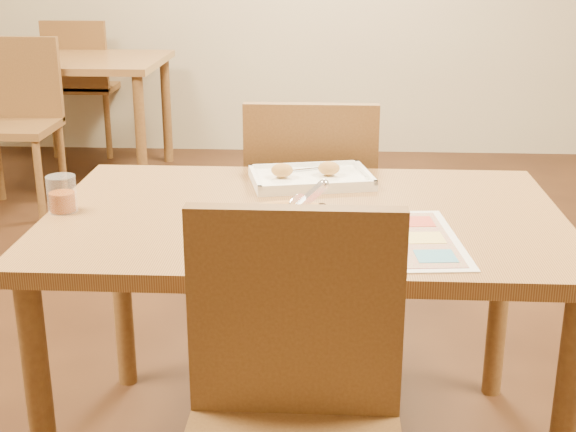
# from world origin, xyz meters

# --- Properties ---
(dining_table) EXTENTS (1.30, 0.85, 0.72)m
(dining_table) POSITION_xyz_m (0.00, 0.00, 0.63)
(dining_table) COLOR olive
(dining_table) RESTS_ON ground
(chair_near) EXTENTS (0.42, 0.42, 0.47)m
(chair_near) POSITION_xyz_m (0.00, -0.60, 0.57)
(chair_near) COLOR brown
(chair_near) RESTS_ON ground
(chair_far) EXTENTS (0.42, 0.42, 0.47)m
(chair_far) POSITION_xyz_m (-0.00, 0.60, 0.57)
(chair_far) COLOR brown
(chair_far) RESTS_ON ground
(bg_table) EXTENTS (1.30, 0.85, 0.72)m
(bg_table) POSITION_xyz_m (-1.60, 2.80, 0.63)
(bg_table) COLOR olive
(bg_table) RESTS_ON ground
(bg_chair_near) EXTENTS (0.42, 0.42, 0.47)m
(bg_chair_near) POSITION_xyz_m (-1.60, 2.20, 0.57)
(bg_chair_near) COLOR brown
(bg_chair_near) RESTS_ON ground
(bg_chair_far) EXTENTS (0.42, 0.42, 0.47)m
(bg_chair_far) POSITION_xyz_m (-1.60, 3.30, 0.57)
(bg_chair_far) COLOR brown
(bg_chair_far) RESTS_ON ground
(plate) EXTENTS (0.31, 0.31, 0.01)m
(plate) POSITION_xyz_m (-0.03, -0.18, 0.73)
(plate) COLOR white
(plate) RESTS_ON dining_table
(pizza) EXTENTS (0.27, 0.27, 0.04)m
(pizza) POSITION_xyz_m (-0.03, -0.18, 0.75)
(pizza) COLOR #CB8245
(pizza) RESTS_ON plate
(pizza_cutter) EXTENTS (0.09, 0.11, 0.08)m
(pizza_cutter) POSITION_xyz_m (0.01, -0.14, 0.80)
(pizza_cutter) COLOR silver
(pizza_cutter) RESTS_ON pizza
(appetizer_tray) EXTENTS (0.37, 0.29, 0.06)m
(appetizer_tray) POSITION_xyz_m (0.01, 0.26, 0.73)
(appetizer_tray) COLOR white
(appetizer_tray) RESTS_ON dining_table
(glass_tumbler) EXTENTS (0.07, 0.07, 0.09)m
(glass_tumbler) POSITION_xyz_m (-0.61, -0.03, 0.76)
(glass_tumbler) COLOR #813409
(glass_tumbler) RESTS_ON dining_table
(menu) EXTENTS (0.32, 0.42, 0.00)m
(menu) POSITION_xyz_m (0.22, -0.19, 0.72)
(menu) COLOR white
(menu) RESTS_ON dining_table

